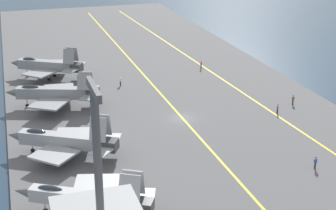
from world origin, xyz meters
TOP-DOWN VIEW (x-y plane):
  - ground_plane at (0.00, 0.00)m, footprint 2000.00×2000.00m
  - carrier_deck at (0.00, 0.00)m, footprint 212.98×55.56m
  - deck_stripe_foul_line at (0.00, -15.28)m, footprint 191.46×9.93m
  - deck_stripe_centerline at (0.00, 0.00)m, footprint 191.68×0.36m
  - parked_jet_nearest at (-24.55, 19.74)m, footprint 13.58×15.81m
  - parked_jet_second at (-8.13, 20.19)m, footprint 12.78×15.93m
  - parked_jet_third at (11.25, 19.60)m, footprint 13.52×16.43m
  - parked_jet_fourth at (28.20, 19.23)m, footprint 12.91×15.34m
  - crew_purple_vest at (-2.82, -15.99)m, footprint 0.46×0.43m
  - crew_brown_vest at (0.05, -20.61)m, footprint 0.46×0.40m
  - crew_white_vest at (19.23, 6.13)m, footprint 0.35×0.43m
  - crew_red_vest at (25.08, -12.90)m, footprint 0.42×0.32m
  - crew_blue_vest at (-21.99, -11.09)m, footprint 0.35×0.43m

SIDE VIEW (x-z plane):
  - ground_plane at x=0.00m, z-range 0.00..0.00m
  - carrier_deck at x=0.00m, z-range 0.00..0.40m
  - deck_stripe_foul_line at x=0.00m, z-range 0.40..0.41m
  - deck_stripe_centerline at x=0.00m, z-range 0.40..0.41m
  - crew_purple_vest at x=-2.82m, z-range 0.48..2.16m
  - crew_red_vest at x=25.08m, z-range 0.49..2.23m
  - crew_blue_vest at x=-21.99m, z-range 0.49..2.24m
  - crew_brown_vest at x=0.05m, z-range 0.49..2.29m
  - crew_white_vest at x=19.23m, z-range 0.49..2.32m
  - parked_jet_second at x=-8.13m, z-range -0.48..6.07m
  - parked_jet_nearest at x=-24.55m, z-range -0.33..6.08m
  - parked_jet_third at x=11.25m, z-range -0.08..6.24m
  - parked_jet_fourth at x=28.20m, z-range -0.15..6.54m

